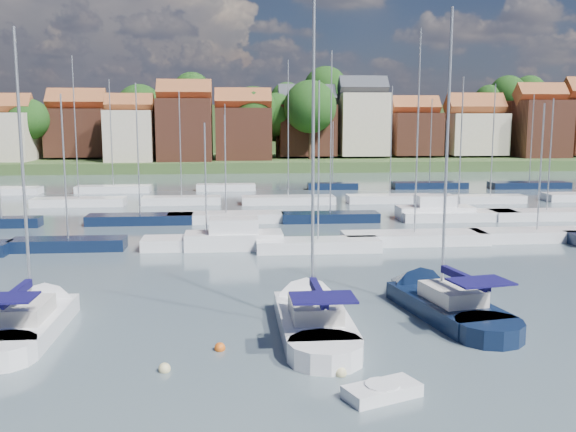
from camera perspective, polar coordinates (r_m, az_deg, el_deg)
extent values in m
plane|color=#425059|center=(66.55, -0.37, 0.65)|extent=(260.00, 260.00, 0.00)
cube|color=white|center=(30.76, -22.03, -9.21)|extent=(2.87, 6.68, 1.20)
cone|color=white|center=(34.56, -19.94, -7.13)|extent=(2.82, 3.27, 2.77)
cylinder|color=white|center=(27.79, -24.12, -11.26)|extent=(2.81, 2.81, 1.20)
cube|color=beige|center=(30.07, -22.40, -7.75)|extent=(1.98, 2.80, 0.70)
cylinder|color=#B2B2B7|center=(29.90, -22.50, 3.49)|extent=(0.14, 0.14, 12.30)
cylinder|color=#B2B2B7|center=(29.01, -23.06, -6.64)|extent=(0.16, 3.69, 0.10)
cube|color=#100D42|center=(28.97, -23.07, -6.35)|extent=(0.35, 3.51, 0.35)
cube|color=#100D42|center=(27.84, -23.88, -6.68)|extent=(2.38, 1.70, 0.08)
cube|color=white|center=(28.87, 2.28, -9.73)|extent=(3.02, 7.24, 1.20)
cone|color=white|center=(33.16, 1.26, -7.26)|extent=(3.02, 3.52, 3.02)
cylinder|color=white|center=(25.50, 3.35, -12.29)|extent=(3.02, 3.02, 1.20)
cube|color=beige|center=(28.11, 2.43, -8.21)|extent=(2.11, 3.02, 0.70)
cylinder|color=#B2B2B7|center=(27.94, 2.24, 4.96)|extent=(0.14, 0.14, 13.41)
cylinder|color=#B2B2B7|center=(26.91, 2.72, -7.10)|extent=(0.10, 4.02, 0.10)
cube|color=#100D42|center=(26.87, 2.72, -6.80)|extent=(0.30, 3.82, 0.35)
cube|color=#100D42|center=(25.58, 3.13, -7.25)|extent=(2.56, 1.81, 0.08)
cube|color=black|center=(32.00, 13.88, -8.12)|extent=(4.27, 7.57, 1.20)
cone|color=black|center=(35.78, 10.32, -6.20)|extent=(3.58, 3.97, 2.98)
cylinder|color=black|center=(29.12, 17.42, -9.97)|extent=(3.48, 3.48, 1.20)
cube|color=beige|center=(31.33, 14.40, -6.69)|extent=(2.61, 3.31, 0.70)
cylinder|color=#B2B2B7|center=(31.14, 13.93, 5.22)|extent=(0.14, 0.14, 13.53)
cylinder|color=#B2B2B7|center=(30.30, 15.41, -5.60)|extent=(0.85, 3.92, 0.10)
cube|color=#100D42|center=(30.26, 15.42, -5.33)|extent=(1.00, 3.76, 0.35)
cube|color=#100D42|center=(29.17, 16.75, -5.61)|extent=(2.82, 2.23, 0.08)
cube|color=white|center=(22.77, 8.36, -15.23)|extent=(2.86, 2.08, 0.51)
cylinder|color=white|center=(22.71, 8.37, -14.90)|extent=(1.21, 1.21, 0.33)
sphere|color=beige|center=(25.10, -10.92, -13.41)|extent=(0.46, 0.46, 0.46)
sphere|color=#D85914|center=(26.86, -6.08, -11.78)|extent=(0.45, 0.45, 0.45)
sphere|color=beige|center=(24.38, 4.70, -13.96)|extent=(0.45, 0.45, 0.45)
sphere|color=#D85914|center=(34.98, 12.74, -7.05)|extent=(0.41, 0.41, 0.41)
cube|color=black|center=(48.48, -18.93, -2.47)|extent=(8.01, 2.24, 1.00)
cylinder|color=#B2B2B7|center=(47.75, -19.26, 4.11)|extent=(0.12, 0.12, 10.16)
cube|color=white|center=(46.77, -7.23, -2.46)|extent=(9.22, 2.58, 1.00)
cylinder|color=#B2B2B7|center=(46.10, -7.34, 3.15)|extent=(0.12, 0.12, 8.18)
cube|color=white|center=(45.59, 2.68, -2.69)|extent=(8.78, 2.46, 1.00)
cylinder|color=#B2B2B7|center=(44.79, 2.74, 4.89)|extent=(0.12, 0.12, 11.06)
cube|color=white|center=(49.15, 11.17, -2.01)|extent=(10.79, 3.02, 1.00)
cylinder|color=#B2B2B7|center=(48.32, 11.45, 7.28)|extent=(0.12, 0.12, 14.87)
cube|color=white|center=(53.03, 21.22, -1.66)|extent=(10.13, 2.84, 1.00)
cylinder|color=#B2B2B7|center=(52.39, 21.55, 4.05)|extent=(0.12, 0.12, 9.59)
cube|color=white|center=(46.51, -4.83, -2.29)|extent=(7.00, 2.60, 1.40)
cube|color=white|center=(46.31, -4.85, -0.96)|extent=(3.50, 2.20, 1.30)
cube|color=black|center=(60.66, -24.09, -0.58)|extent=(6.54, 1.83, 1.00)
cube|color=black|center=(58.56, -13.00, -0.35)|extent=(9.30, 2.60, 1.00)
cylinder|color=#B2B2B7|center=(57.92, -13.21, 5.76)|extent=(0.12, 0.12, 11.48)
cube|color=white|center=(58.37, -5.53, -0.19)|extent=(10.40, 2.91, 1.00)
cylinder|color=#B2B2B7|center=(57.81, -5.60, 4.60)|extent=(0.12, 0.12, 8.77)
cube|color=black|center=(58.34, 3.76, -0.17)|extent=(8.80, 2.46, 1.00)
cylinder|color=#B2B2B7|center=(57.65, 3.84, 7.38)|extent=(0.12, 0.12, 14.33)
cube|color=white|center=(61.21, 14.87, -0.03)|extent=(10.73, 3.00, 1.00)
cylinder|color=#B2B2B7|center=(60.59, 15.11, 6.13)|extent=(0.12, 0.12, 12.14)
cube|color=white|center=(64.40, 21.99, 0.05)|extent=(10.48, 2.93, 1.00)
cylinder|color=#B2B2B7|center=(63.85, 22.28, 5.06)|extent=(0.12, 0.12, 10.28)
cube|color=white|center=(61.34, 12.91, 0.21)|extent=(7.00, 2.60, 1.40)
cube|color=white|center=(61.19, 12.94, 1.23)|extent=(3.50, 2.20, 1.30)
cube|color=white|center=(72.29, -18.08, 1.15)|extent=(9.71, 2.72, 1.00)
cylinder|color=#B2B2B7|center=(71.73, -18.38, 7.45)|extent=(0.12, 0.12, 14.88)
cube|color=white|center=(70.94, -9.43, 1.33)|extent=(8.49, 2.38, 1.00)
cylinder|color=#B2B2B7|center=(70.42, -9.56, 6.30)|extent=(0.12, 0.12, 11.31)
cube|color=white|center=(70.30, 0.02, 1.38)|extent=(10.16, 2.85, 1.00)
cylinder|color=#B2B2B7|center=(69.72, 0.02, 7.74)|extent=(0.12, 0.12, 14.59)
cube|color=white|center=(72.33, 9.03, 1.48)|extent=(9.53, 2.67, 1.00)
cylinder|color=#B2B2B7|center=(71.80, 9.15, 6.59)|extent=(0.12, 0.12, 11.91)
cube|color=white|center=(74.49, 17.52, 1.39)|extent=(7.62, 2.13, 1.00)
cylinder|color=#B2B2B7|center=(73.98, 17.75, 6.44)|extent=(0.12, 0.12, 12.13)
cube|color=white|center=(84.01, -15.26, 2.28)|extent=(9.24, 2.59, 1.00)
cylinder|color=#B2B2B7|center=(83.54, -15.45, 7.11)|extent=(0.12, 0.12, 13.17)
cube|color=white|center=(83.45, -5.53, 2.51)|extent=(7.57, 2.12, 1.00)
cylinder|color=#B2B2B7|center=(83.03, -5.59, 6.37)|extent=(0.12, 0.12, 10.24)
cube|color=black|center=(84.68, 3.97, 2.62)|extent=(6.58, 1.84, 1.00)
cylinder|color=#B2B2B7|center=(84.31, 4.00, 5.66)|extent=(0.12, 0.12, 8.01)
cube|color=black|center=(87.63, 12.44, 2.64)|extent=(9.92, 2.78, 1.00)
cylinder|color=#B2B2B7|center=(87.22, 12.57, 6.54)|extent=(0.12, 0.12, 10.92)
cube|color=black|center=(91.61, 20.63, 2.54)|extent=(10.55, 2.95, 1.00)
cylinder|color=#B2B2B7|center=(91.20, 20.84, 6.45)|extent=(0.12, 0.12, 11.51)
cube|color=#3A572B|center=(143.05, -2.96, 5.12)|extent=(200.00, 70.00, 3.00)
cube|color=#3A572B|center=(167.80, -3.31, 7.26)|extent=(200.00, 60.00, 14.00)
cube|color=beige|center=(124.28, -23.77, 6.42)|extent=(9.35, 10.04, 8.56)
cube|color=brown|center=(124.24, -23.92, 8.91)|extent=(9.54, 4.63, 4.63)
cube|color=brown|center=(126.64, -18.14, 7.06)|extent=(10.37, 9.97, 8.73)
cube|color=brown|center=(126.64, -18.27, 9.61)|extent=(10.57, 5.13, 5.13)
cube|color=beige|center=(115.99, -13.81, 6.89)|extent=(8.09, 8.80, 8.96)
cube|color=brown|center=(115.96, -13.91, 9.59)|extent=(8.25, 4.00, 4.00)
cube|color=brown|center=(115.88, -9.12, 7.52)|extent=(9.36, 10.17, 10.97)
cube|color=brown|center=(115.93, -9.20, 10.80)|extent=(9.54, 4.63, 4.63)
cube|color=brown|center=(117.37, -3.99, 7.25)|extent=(9.90, 8.56, 9.42)
cube|color=brown|center=(117.36, -4.02, 10.14)|extent=(10.10, 4.90, 4.90)
cube|color=brown|center=(123.19, 1.66, 7.63)|extent=(10.59, 8.93, 9.49)
cube|color=#383A42|center=(123.22, 1.67, 10.44)|extent=(10.80, 5.24, 5.24)
cube|color=beige|center=(124.04, 6.63, 8.09)|extent=(9.01, 8.61, 11.65)
cube|color=#383A42|center=(124.16, 6.69, 11.28)|extent=(9.19, 4.46, 4.46)
cube|color=brown|center=(127.77, 11.14, 7.18)|extent=(9.10, 9.34, 8.00)
cube|color=brown|center=(127.75, 11.21, 9.47)|extent=(9.28, 4.50, 4.50)
cube|color=beige|center=(131.17, 16.17, 7.01)|extent=(10.86, 9.59, 7.88)
cube|color=brown|center=(131.14, 16.27, 9.31)|extent=(11.07, 5.37, 5.37)
cube|color=brown|center=(133.47, 21.38, 7.19)|extent=(9.18, 9.96, 10.97)
cube|color=brown|center=(133.52, 21.54, 10.02)|extent=(9.36, 4.54, 4.54)
cylinder|color=#382619|center=(154.29, 18.83, 7.99)|extent=(0.50, 0.50, 4.47)
sphere|color=#234D18|center=(154.37, 18.95, 10.24)|extent=(8.18, 8.18, 8.18)
cylinder|color=#382619|center=(122.04, -0.95, 6.16)|extent=(0.50, 0.50, 4.46)
sphere|color=#234D18|center=(121.91, -0.96, 9.00)|extent=(8.15, 8.15, 8.15)
cylinder|color=#382619|center=(140.86, 3.34, 8.43)|extent=(0.50, 0.50, 5.15)
sphere|color=#234D18|center=(140.99, 3.36, 11.27)|extent=(9.41, 9.41, 9.41)
cylinder|color=#382619|center=(142.19, -8.49, 8.39)|extent=(0.50, 0.50, 4.56)
sphere|color=#234D18|center=(142.30, -8.55, 10.89)|extent=(8.34, 8.34, 8.34)
cylinder|color=#382619|center=(132.20, -12.94, 6.29)|extent=(0.50, 0.50, 5.15)
sphere|color=#234D18|center=(132.11, -13.05, 9.32)|extent=(9.42, 9.42, 9.42)
cylinder|color=#382619|center=(137.07, -19.32, 7.19)|extent=(0.50, 0.50, 3.42)
sphere|color=#234D18|center=(137.06, -19.42, 9.13)|extent=(6.26, 6.26, 6.26)
cylinder|color=#382619|center=(131.90, 3.26, 6.20)|extent=(0.50, 0.50, 3.77)
sphere|color=#234D18|center=(131.77, 3.28, 8.42)|extent=(6.89, 6.89, 6.89)
cylinder|color=#382619|center=(117.61, 1.96, 6.24)|extent=(0.50, 0.50, 5.21)
sphere|color=#234D18|center=(117.51, 1.98, 9.69)|extent=(9.53, 9.53, 9.53)
cylinder|color=#382619|center=(144.17, 22.85, 5.59)|extent=(0.50, 0.50, 2.97)
sphere|color=#234D18|center=(144.05, 22.94, 7.19)|extent=(5.44, 5.44, 5.44)
cylinder|color=#382619|center=(119.60, -3.09, 6.19)|extent=(0.50, 0.50, 4.84)
sphere|color=#234D18|center=(119.49, -3.11, 9.34)|extent=(8.85, 8.85, 8.85)
cylinder|color=#382619|center=(152.88, 17.38, 7.92)|extent=(0.50, 0.50, 3.72)
sphere|color=#234D18|center=(152.92, 17.47, 9.81)|extent=(6.80, 6.80, 6.80)
cylinder|color=#382619|center=(133.89, 21.37, 5.71)|extent=(0.50, 0.50, 4.05)
sphere|color=#234D18|center=(133.77, 21.50, 8.05)|extent=(7.40, 7.40, 7.40)
cylinder|color=#382619|center=(123.77, -21.91, 5.46)|extent=(0.50, 0.50, 4.00)
sphere|color=#234D18|center=(123.64, -22.05, 7.98)|extent=(7.32, 7.32, 7.32)
cylinder|color=#382619|center=(139.50, -0.09, 8.17)|extent=(0.50, 0.50, 3.93)
sphere|color=#234D18|center=(139.54, -0.09, 10.36)|extent=(7.19, 7.19, 7.19)
cylinder|color=#382619|center=(131.04, 10.92, 6.05)|extent=(0.50, 0.50, 3.82)
sphere|color=#234D18|center=(130.91, 10.99, 8.32)|extent=(6.99, 6.99, 6.99)
cylinder|color=#382619|center=(119.53, -10.94, 5.72)|extent=(0.50, 0.50, 3.48)
sphere|color=#234D18|center=(119.38, -11.01, 7.98)|extent=(6.37, 6.37, 6.37)
cylinder|color=#382619|center=(143.22, 21.06, 5.67)|extent=(0.50, 0.50, 2.99)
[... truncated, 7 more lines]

